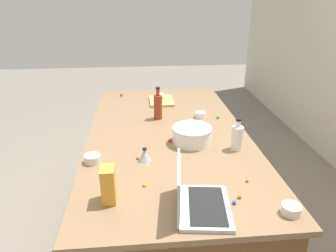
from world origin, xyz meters
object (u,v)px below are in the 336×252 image
Objects in this scene: cutting_board at (162,101)px; kitchen_timer at (145,155)px; laptop at (196,200)px; mixing_bowl_large at (192,135)px; ramekin_wide at (200,115)px; ramekin_small at (92,159)px; bottle_vinegar at (237,137)px; butter_stick_left at (161,97)px; candy_bag at (108,185)px; bottle_soy at (158,106)px; ramekin_medium at (291,210)px.

kitchen_timer is at bearing -9.75° from cutting_board.
mixing_bowl_large is (-0.64, 0.09, 0.01)m from laptop.
kitchen_timer reaches higher than ramekin_wide.
ramekin_wide is (-0.61, 0.72, -0.00)m from ramekin_small.
ramekin_small is at bearing -84.60° from bottle_vinegar.
mixing_bowl_large reaches higher than kitchen_timer.
butter_stick_left is at bearing -171.34° from mixing_bowl_large.
candy_bag is (1.34, -0.34, 0.08)m from cutting_board.
ramekin_small is 0.94m from ramekin_wide.
bottle_vinegar is at bearing 38.66° from bottle_soy.
mixing_bowl_large is at bearing -113.98° from bottle_vinegar.
bottle_soy is at bearing -141.34° from bottle_vinegar.
kitchen_timer is (0.20, -0.30, -0.02)m from mixing_bowl_large.
butter_stick_left is (-0.94, -0.38, -0.04)m from bottle_vinegar.
laptop reaches higher than candy_bag.
candy_bag is at bearing -13.82° from butter_stick_left.
cutting_board is 1.56× the size of candy_bag.
ramekin_medium is at bearing 16.05° from cutting_board.
cutting_board is (-0.90, -0.38, -0.07)m from bottle_vinegar.
kitchen_timer is at bearing -130.63° from ramekin_medium.
bottle_soy is at bearing -8.31° from cutting_board.
laptop reaches higher than cutting_board.
butter_stick_left is (-0.03, 0.00, 0.03)m from cutting_board.
laptop is at bearing -32.43° from bottle_vinegar.
laptop is 3.76× the size of ramekin_small.
mixing_bowl_large is at bearing 139.72° from candy_bag.
butter_stick_left is 1.60m from ramekin_medium.
ramekin_medium reaches higher than cutting_board.
bottle_soy is 0.41m from butter_stick_left.
mixing_bowl_large is 0.78m from ramekin_medium.
butter_stick_left reaches higher than ramekin_wide.
cutting_board is at bearing 170.25° from kitchen_timer.
bottle_vinegar reaches higher than ramekin_wide.
bottle_vinegar is at bearing 95.40° from ramekin_small.
ramekin_small is at bearing -33.21° from bottle_soy.
laptop reaches higher than butter_stick_left.
bottle_soy is at bearing 163.70° from candy_bag.
ramekin_wide is (0.38, 0.26, 0.01)m from cutting_board.
kitchen_timer is at bearing -34.97° from ramekin_wide.
butter_stick_left reaches higher than ramekin_medium.
ramekin_small is 1.03m from ramekin_medium.
laptop is 1.41× the size of bottle_soy.
kitchen_timer is (-0.52, -0.60, 0.01)m from ramekin_medium.
ramekin_medium is 0.80m from kitchen_timer.
candy_bag is (-0.17, -0.77, 0.06)m from ramekin_medium.
bottle_soy is 3.01× the size of ramekin_wide.
cutting_board is at bearing -170.97° from mixing_bowl_large.
ramekin_wide is (-0.53, -0.12, -0.06)m from bottle_vinegar.
candy_bag is at bearing -58.52° from bottle_vinegar.
kitchen_timer is (0.62, -0.12, -0.06)m from bottle_soy.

